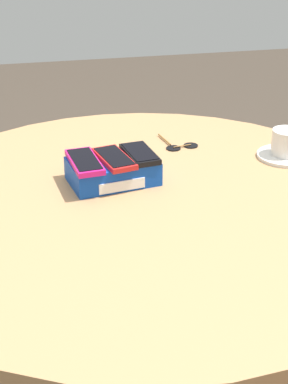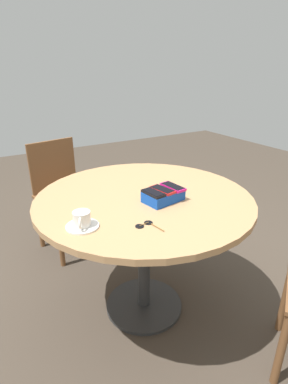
{
  "view_description": "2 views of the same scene",
  "coord_description": "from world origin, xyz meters",
  "px_view_note": "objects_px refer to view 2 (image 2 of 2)",
  "views": [
    {
      "loc": [
        -0.26,
        -1.19,
        1.36
      ],
      "look_at": [
        0.0,
        0.0,
        0.76
      ],
      "focal_mm": 60.0,
      "sensor_mm": 36.0,
      "label": 1
    },
    {
      "loc": [
        0.72,
        1.23,
        1.36
      ],
      "look_at": [
        0.0,
        0.0,
        0.76
      ],
      "focal_mm": 28.0,
      "sensor_mm": 36.0,
      "label": 2
    }
  ],
  "objects_px": {
    "coffee_cup": "(82,219)",
    "sunglasses": "(146,225)",
    "phone_black": "(153,193)",
    "chair_near_window": "(63,194)",
    "phone_magenta": "(173,187)",
    "phone_red": "(162,190)",
    "saucer": "(82,226)",
    "round_table": "(144,214)",
    "phone_box": "(163,196)"
  },
  "relations": [
    {
      "from": "phone_box",
      "to": "sunglasses",
      "type": "bearing_deg",
      "value": 40.02
    },
    {
      "from": "round_table",
      "to": "phone_black",
      "type": "bearing_deg",
      "value": 82.39
    },
    {
      "from": "phone_box",
      "to": "phone_red",
      "type": "distance_m",
      "value": 0.03
    },
    {
      "from": "phone_black",
      "to": "chair_near_window",
      "type": "bearing_deg",
      "value": -80.67
    },
    {
      "from": "phone_magenta",
      "to": "round_table",
      "type": "bearing_deg",
      "value": -40.59
    },
    {
      "from": "saucer",
      "to": "sunglasses",
      "type": "relative_size",
      "value": 1.22
    },
    {
      "from": "phone_magenta",
      "to": "sunglasses",
      "type": "distance_m",
      "value": 0.33
    },
    {
      "from": "round_table",
      "to": "phone_magenta",
      "type": "distance_m",
      "value": 0.22
    },
    {
      "from": "round_table",
      "to": "phone_black",
      "type": "xyz_separation_m",
      "value": [
        0.02,
        0.11,
        0.17
      ]
    },
    {
      "from": "phone_box",
      "to": "phone_magenta",
      "type": "xyz_separation_m",
      "value": [
        -0.06,
        -0.01,
        0.03
      ]
    },
    {
      "from": "round_table",
      "to": "phone_box",
      "type": "height_order",
      "value": "phone_box"
    },
    {
      "from": "saucer",
      "to": "sunglasses",
      "type": "bearing_deg",
      "value": 152.83
    },
    {
      "from": "saucer",
      "to": "chair_near_window",
      "type": "height_order",
      "value": "chair_near_window"
    },
    {
      "from": "sunglasses",
      "to": "chair_near_window",
      "type": "height_order",
      "value": "chair_near_window"
    },
    {
      "from": "phone_black",
      "to": "coffee_cup",
      "type": "height_order",
      "value": "coffee_cup"
    },
    {
      "from": "chair_near_window",
      "to": "sunglasses",
      "type": "bearing_deg",
      "value": 91.47
    },
    {
      "from": "coffee_cup",
      "to": "sunglasses",
      "type": "distance_m",
      "value": 0.27
    },
    {
      "from": "phone_red",
      "to": "sunglasses",
      "type": "bearing_deg",
      "value": 41.13
    },
    {
      "from": "saucer",
      "to": "phone_black",
      "type": "bearing_deg",
      "value": -173.77
    },
    {
      "from": "phone_black",
      "to": "chair_near_window",
      "type": "xyz_separation_m",
      "value": [
        0.17,
        -1.03,
        -0.35
      ]
    },
    {
      "from": "phone_magenta",
      "to": "phone_black",
      "type": "bearing_deg",
      "value": 7.83
    },
    {
      "from": "phone_box",
      "to": "chair_near_window",
      "type": "bearing_deg",
      "value": -77.15
    },
    {
      "from": "round_table",
      "to": "saucer",
      "type": "distance_m",
      "value": 0.43
    },
    {
      "from": "sunglasses",
      "to": "chair_near_window",
      "type": "xyz_separation_m",
      "value": [
        0.03,
        -1.19,
        -0.29
      ]
    },
    {
      "from": "phone_black",
      "to": "chair_near_window",
      "type": "relative_size",
      "value": 0.15
    },
    {
      "from": "phone_box",
      "to": "phone_black",
      "type": "bearing_deg",
      "value": 7.52
    },
    {
      "from": "phone_box",
      "to": "phone_black",
      "type": "height_order",
      "value": "phone_black"
    },
    {
      "from": "phone_box",
      "to": "coffee_cup",
      "type": "xyz_separation_m",
      "value": [
        0.44,
        0.05,
        0.01
      ]
    },
    {
      "from": "saucer",
      "to": "phone_box",
      "type": "bearing_deg",
      "value": -173.58
    },
    {
      "from": "phone_red",
      "to": "sunglasses",
      "type": "relative_size",
      "value": 1.24
    },
    {
      "from": "coffee_cup",
      "to": "phone_black",
      "type": "bearing_deg",
      "value": -173.47
    },
    {
      "from": "round_table",
      "to": "phone_box",
      "type": "relative_size",
      "value": 5.37
    },
    {
      "from": "phone_red",
      "to": "chair_near_window",
      "type": "height_order",
      "value": "chair_near_window"
    },
    {
      "from": "sunglasses",
      "to": "phone_magenta",
      "type": "bearing_deg",
      "value": -146.04
    },
    {
      "from": "phone_magenta",
      "to": "chair_near_window",
      "type": "distance_m",
      "value": 1.11
    },
    {
      "from": "round_table",
      "to": "phone_magenta",
      "type": "bearing_deg",
      "value": 139.41
    },
    {
      "from": "phone_box",
      "to": "phone_red",
      "type": "bearing_deg",
      "value": -49.77
    },
    {
      "from": "round_table",
      "to": "phone_red",
      "type": "height_order",
      "value": "phone_red"
    },
    {
      "from": "phone_magenta",
      "to": "chair_near_window",
      "type": "bearing_deg",
      "value": -73.68
    },
    {
      "from": "coffee_cup",
      "to": "sunglasses",
      "type": "relative_size",
      "value": 0.85
    },
    {
      "from": "round_table",
      "to": "coffee_cup",
      "type": "bearing_deg",
      "value": 21.86
    },
    {
      "from": "phone_red",
      "to": "saucer",
      "type": "xyz_separation_m",
      "value": [
        0.43,
        0.05,
        -0.05
      ]
    },
    {
      "from": "phone_red",
      "to": "saucer",
      "type": "distance_m",
      "value": 0.44
    },
    {
      "from": "round_table",
      "to": "coffee_cup",
      "type": "xyz_separation_m",
      "value": [
        0.39,
        0.16,
        0.15
      ]
    },
    {
      "from": "phone_magenta",
      "to": "sunglasses",
      "type": "relative_size",
      "value": 1.26
    },
    {
      "from": "coffee_cup",
      "to": "round_table",
      "type": "bearing_deg",
      "value": -158.14
    },
    {
      "from": "round_table",
      "to": "chair_near_window",
      "type": "distance_m",
      "value": 0.95
    },
    {
      "from": "saucer",
      "to": "chair_near_window",
      "type": "relative_size",
      "value": 0.16
    },
    {
      "from": "sunglasses",
      "to": "chair_near_window",
      "type": "bearing_deg",
      "value": -88.53
    },
    {
      "from": "phone_magenta",
      "to": "phone_black",
      "type": "distance_m",
      "value": 0.13
    }
  ]
}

